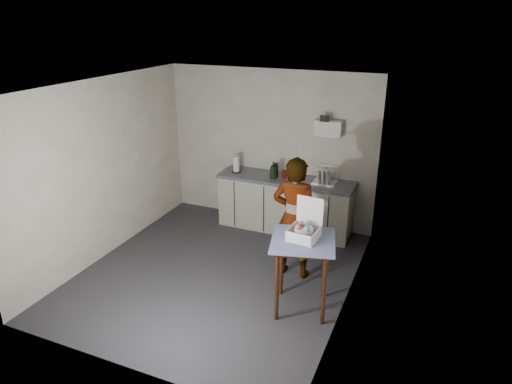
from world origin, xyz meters
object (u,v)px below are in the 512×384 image
at_px(dish_rack, 324,179).
at_px(standing_man, 295,218).
at_px(kitchen_counter, 285,205).
at_px(bakery_box, 304,230).
at_px(soda_can, 284,174).
at_px(paper_towel, 236,165).
at_px(soap_bottle, 273,170).
at_px(dark_bottle, 276,170).
at_px(side_table, 303,248).

bearing_deg(dish_rack, standing_man, -92.01).
relative_size(kitchen_counter, bakery_box, 4.81).
bearing_deg(dish_rack, bakery_box, -81.72).
xyz_separation_m(kitchen_counter, bakery_box, (0.92, -1.98, 0.63)).
bearing_deg(soda_can, kitchen_counter, -4.36).
bearing_deg(soda_can, paper_towel, -177.74).
bearing_deg(standing_man, kitchen_counter, -66.62).
distance_m(kitchen_counter, soap_bottle, 0.66).
bearing_deg(soda_can, soap_bottle, -145.56).
bearing_deg(kitchen_counter, dish_rack, 3.74).
height_order(soda_can, paper_towel, paper_towel).
bearing_deg(bakery_box, soap_bottle, 125.70).
height_order(dark_bottle, bakery_box, bakery_box).
bearing_deg(soda_can, standing_man, -64.66).
bearing_deg(dish_rack, side_table, -81.80).
xyz_separation_m(side_table, bakery_box, (-0.00, 0.04, 0.23)).
xyz_separation_m(soda_can, dish_rack, (0.66, 0.04, -0.01)).
relative_size(kitchen_counter, side_table, 2.35).
bearing_deg(standing_man, bakery_box, 115.44).
bearing_deg(soap_bottle, paper_towel, 173.98).
bearing_deg(dish_rack, soda_can, -176.66).
bearing_deg(dark_bottle, paper_towel, -179.22).
distance_m(soap_bottle, dark_bottle, 0.09).
relative_size(soap_bottle, dish_rack, 0.79).
height_order(soap_bottle, soda_can, soap_bottle).
relative_size(standing_man, dish_rack, 4.69).
height_order(kitchen_counter, paper_towel, paper_towel).
xyz_separation_m(kitchen_counter, dish_rack, (0.63, 0.04, 0.54)).
relative_size(kitchen_counter, dish_rack, 6.15).
relative_size(dark_bottle, paper_towel, 0.90).
bearing_deg(bakery_box, standing_man, 121.43).
xyz_separation_m(standing_man, soda_can, (-0.61, 1.29, 0.12)).
bearing_deg(dish_rack, kitchen_counter, -176.26).
relative_size(side_table, dish_rack, 2.62).
relative_size(side_table, dark_bottle, 3.85).
bearing_deg(kitchen_counter, dark_bottle, -172.74).
xyz_separation_m(side_table, soda_can, (-0.96, 2.02, 0.15)).
bearing_deg(dark_bottle, soap_bottle, -104.51).
distance_m(standing_man, bakery_box, 0.80).
bearing_deg(dark_bottle, side_table, -61.43).
relative_size(paper_towel, dish_rack, 0.76).
height_order(paper_towel, dish_rack, paper_towel).
relative_size(soda_can, paper_towel, 0.49).
relative_size(standing_man, soda_can, 12.64).
distance_m(dish_rack, bakery_box, 2.05).
height_order(kitchen_counter, side_table, side_table).
relative_size(kitchen_counter, standing_man, 1.31).
distance_m(soda_can, paper_towel, 0.84).
height_order(side_table, standing_man, standing_man).
bearing_deg(bakery_box, dark_bottle, 124.17).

